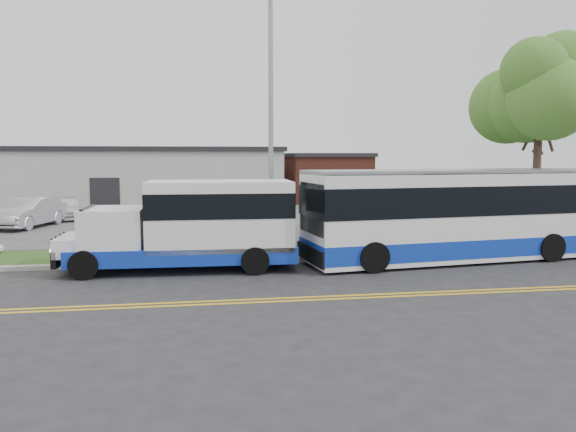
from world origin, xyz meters
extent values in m
plane|color=#28282B|center=(0.00, 0.00, 0.00)|extent=(140.00, 140.00, 0.00)
cube|color=yellow|center=(0.00, -3.85, 0.01)|extent=(70.00, 0.12, 0.01)
cube|color=yellow|center=(0.00, -4.15, 0.01)|extent=(70.00, 0.12, 0.01)
cube|color=#9E9B93|center=(0.00, 1.10, 0.07)|extent=(80.00, 0.30, 0.15)
cube|color=#2D4717|center=(0.00, 2.90, 0.05)|extent=(80.00, 3.30, 0.10)
cube|color=#4C4C4F|center=(0.00, 17.00, 0.05)|extent=(80.00, 25.00, 0.10)
cube|color=#9E9E99|center=(-6.00, 27.00, 2.00)|extent=(25.00, 10.00, 4.00)
cube|color=black|center=(-6.00, 27.00, 4.17)|extent=(25.40, 10.40, 0.35)
cube|color=black|center=(-6.00, 22.05, 1.10)|extent=(2.00, 0.15, 2.20)
cube|color=brown|center=(10.50, 26.00, 1.80)|extent=(6.00, 7.00, 3.60)
cube|color=black|center=(10.50, 26.00, 3.75)|extent=(6.30, 7.30, 0.30)
cylinder|color=#3B2A20|center=(14.00, 3.00, 2.48)|extent=(0.32, 0.32, 4.76)
ellipsoid|color=#446F27|center=(14.00, 3.00, 6.22)|extent=(5.20, 5.20, 4.42)
cylinder|color=gray|center=(3.00, 2.80, 4.85)|extent=(0.18, 0.18, 9.50)
cube|color=#0F32AC|center=(-0.18, 0.39, 0.58)|extent=(7.24, 2.61, 0.53)
cube|color=white|center=(0.98, 0.36, 1.79)|extent=(4.70, 2.55, 2.22)
cube|color=black|center=(0.98, 0.36, 2.16)|extent=(4.73, 2.59, 0.79)
cube|color=white|center=(-2.39, 0.44, 1.42)|extent=(1.96, 2.32, 1.27)
cube|color=black|center=(-3.18, 0.47, 1.64)|extent=(0.16, 2.01, 0.95)
cube|color=white|center=(-3.55, 0.47, 0.90)|extent=(1.11, 2.19, 0.58)
cube|color=black|center=(-4.03, 0.49, 0.58)|extent=(0.22, 2.17, 0.53)
sphere|color=#FFD88C|center=(-4.10, -0.30, 0.84)|extent=(0.22, 0.22, 0.21)
sphere|color=#FFD88C|center=(-4.06, 1.28, 0.84)|extent=(0.22, 0.22, 0.21)
cylinder|color=black|center=(-3.16, -0.68, 0.44)|extent=(0.89, 0.32, 0.89)
cylinder|color=black|center=(-3.10, 1.60, 0.44)|extent=(0.89, 0.32, 0.89)
cylinder|color=black|center=(2.01, -0.81, 0.44)|extent=(0.89, 0.32, 0.89)
cylinder|color=black|center=(2.07, 1.47, 0.44)|extent=(0.89, 0.32, 0.89)
cube|color=white|center=(9.68, 0.60, 1.62)|extent=(11.77, 4.01, 3.04)
cube|color=#0F32AC|center=(9.68, 0.60, 0.58)|extent=(11.79, 4.04, 0.63)
cube|color=black|center=(9.68, 0.60, 2.20)|extent=(11.81, 4.06, 1.00)
cube|color=black|center=(4.01, -0.10, 1.99)|extent=(0.40, 2.41, 1.68)
cube|color=black|center=(3.93, -0.11, 0.47)|extent=(0.45, 2.62, 0.52)
cube|color=gray|center=(9.68, 0.60, 3.17)|extent=(11.77, 4.01, 0.13)
cylinder|color=black|center=(5.77, -1.13, 0.50)|extent=(1.04, 0.46, 1.01)
cylinder|color=black|center=(5.47, 1.33, 0.50)|extent=(1.04, 0.46, 1.01)
cylinder|color=black|center=(12.53, -0.29, 0.50)|extent=(1.04, 0.46, 1.01)
cylinder|color=black|center=(12.23, 2.16, 0.50)|extent=(1.04, 0.46, 1.01)
cylinder|color=black|center=(14.00, 2.38, 0.50)|extent=(1.04, 0.46, 1.01)
imported|color=#B5B8BD|center=(-8.13, 11.90, 0.86)|extent=(2.81, 4.85, 1.51)
imported|color=white|center=(-7.15, 15.62, 0.70)|extent=(2.73, 4.43, 1.20)
camera|label=1|loc=(0.24, -18.06, 3.74)|focal=35.00mm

